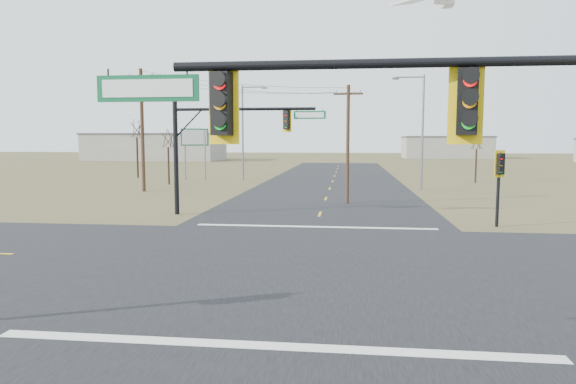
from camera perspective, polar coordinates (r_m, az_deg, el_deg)
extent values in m
plane|color=brown|center=(18.38, 1.47, -7.87)|extent=(320.00, 320.00, 0.00)
cube|color=black|center=(18.38, 1.47, -7.84)|extent=(160.00, 14.00, 0.02)
cube|color=black|center=(18.38, 1.47, -7.84)|extent=(14.00, 160.00, 0.02)
cube|color=silver|center=(11.27, -2.18, -16.70)|extent=(12.00, 0.40, 0.01)
cube|color=silver|center=(25.70, 3.00, -3.87)|extent=(12.00, 0.40, 0.01)
cylinder|color=black|center=(8.76, 16.78, 13.62)|extent=(8.82, 0.16, 0.16)
cube|color=#0C5630|center=(9.25, -15.33, 11.04)|extent=(1.80, 0.05, 0.45)
cylinder|color=black|center=(30.60, -12.35, 3.79)|extent=(0.27, 0.27, 6.69)
cylinder|color=black|center=(29.56, -4.90, 9.16)|extent=(8.13, 0.17, 0.17)
cube|color=#0C5630|center=(29.03, 2.43, 8.55)|extent=(1.80, 0.05, 0.45)
cylinder|color=black|center=(27.70, 22.31, 0.19)|extent=(0.16, 0.16, 3.70)
cylinder|color=#43291C|center=(35.10, 6.66, 5.22)|extent=(0.23, 0.23, 8.03)
cube|color=#43291C|center=(35.23, 6.73, 10.78)|extent=(1.97, 0.28, 0.12)
cylinder|color=#43291C|center=(44.99, -15.88, 6.57)|extent=(0.30, 0.30, 10.25)
cube|color=#43291C|center=(45.30, -16.04, 12.30)|extent=(2.50, 0.44, 0.12)
cylinder|color=slate|center=(57.18, -11.36, 4.13)|extent=(0.15, 0.15, 5.59)
cylinder|color=slate|center=(56.53, -9.20, 4.15)|extent=(0.15, 0.15, 5.59)
cube|color=#0C5630|center=(56.82, -10.32, 6.02)|extent=(2.77, 1.25, 1.86)
cylinder|color=slate|center=(45.94, 14.72, 6.36)|extent=(0.20, 0.20, 9.91)
cylinder|color=slate|center=(46.10, 13.38, 12.32)|extent=(2.38, 0.12, 0.12)
cube|color=slate|center=(45.97, 11.87, 12.24)|extent=(0.60, 0.43, 0.18)
cylinder|color=slate|center=(56.01, -5.06, 6.53)|extent=(0.20, 0.20, 10.18)
cylinder|color=slate|center=(56.05, -3.86, 11.55)|extent=(2.44, 0.12, 0.12)
cube|color=slate|center=(55.84, -2.60, 11.48)|extent=(0.57, 0.27, 0.18)
cylinder|color=black|center=(51.70, -13.12, 2.85)|extent=(0.18, 0.18, 3.66)
cylinder|color=black|center=(61.71, -16.39, 3.68)|extent=(0.21, 0.21, 4.65)
cylinder|color=black|center=(55.50, 20.15, 2.73)|extent=(0.18, 0.18, 3.45)
cube|color=gray|center=(115.55, -14.45, 4.82)|extent=(28.00, 14.00, 5.50)
cube|color=gray|center=(129.92, 17.14, 4.72)|extent=(20.00, 12.00, 5.00)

